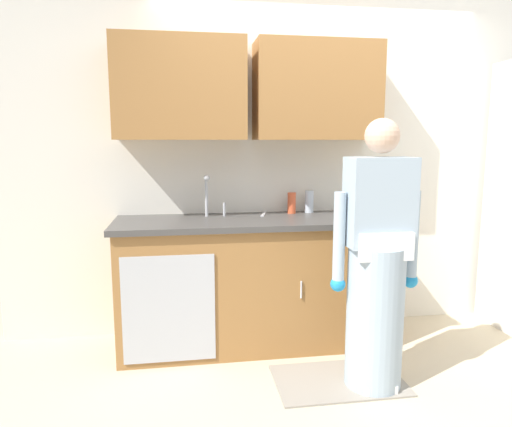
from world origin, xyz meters
TOP-DOWN VIEW (x-y plane):
  - ground_plane at (0.00, 0.00)m, footprint 9.00×9.00m
  - kitchen_wall_with_uppers at (-0.14, 0.99)m, footprint 4.80×0.44m
  - counter_cabinet at (-0.55, 0.70)m, footprint 1.90×0.62m
  - countertop at (-0.55, 0.70)m, footprint 1.96×0.66m
  - sink at (-0.83, 0.71)m, footprint 0.50×0.36m
  - person_at_sink at (0.09, -0.02)m, footprint 0.55×0.34m
  - floor_mat at (-0.10, 0.05)m, footprint 0.80×0.50m
  - bottle_dish_liquid at (-0.07, 0.92)m, footprint 0.07×0.07m
  - bottle_soap at (-0.22, 0.90)m, footprint 0.06×0.06m
  - bottle_water_short at (0.31, 0.85)m, footprint 0.07×0.07m
  - cup_by_sink at (0.15, 0.58)m, footprint 0.08×0.08m
  - knife_on_counter at (-0.44, 0.89)m, footprint 0.09×0.24m
  - sponge at (0.26, 0.51)m, footprint 0.11×0.07m

SIDE VIEW (x-z plane):
  - ground_plane at x=0.00m, z-range 0.00..0.00m
  - floor_mat at x=-0.10m, z-range 0.00..0.01m
  - counter_cabinet at x=-0.55m, z-range 0.00..0.90m
  - person_at_sink at x=0.09m, z-range -0.12..1.50m
  - countertop at x=-0.55m, z-range 0.90..0.94m
  - sink at x=-0.83m, z-range 0.75..1.10m
  - knife_on_counter at x=-0.44m, z-range 0.94..0.95m
  - sponge at x=0.26m, z-range 0.94..0.97m
  - cup_by_sink at x=0.15m, z-range 0.94..1.04m
  - bottle_soap at x=-0.22m, z-range 0.94..1.10m
  - bottle_dish_liquid at x=-0.07m, z-range 0.94..1.11m
  - bottle_water_short at x=0.31m, z-range 0.94..1.15m
  - kitchen_wall_with_uppers at x=-0.14m, z-range 0.13..2.83m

